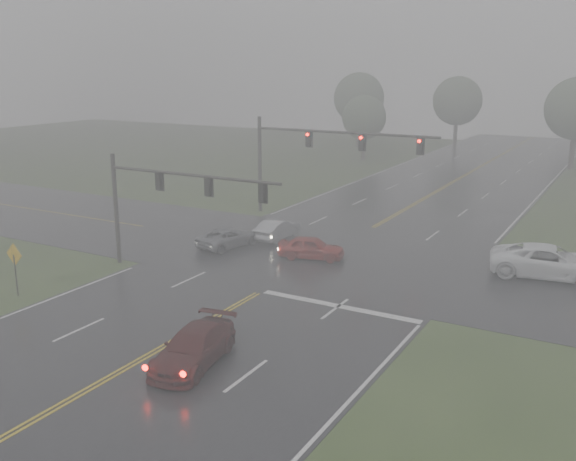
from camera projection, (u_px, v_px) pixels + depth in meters
The scene contains 15 objects.
ground at pixel (39, 418), 21.78m from camera, with size 180.00×180.00×0.00m, color #2C401B.
main_road at pixel (310, 264), 38.65m from camera, with size 18.00×160.00×0.02m, color black.
cross_street at pixel (325, 255), 40.34m from camera, with size 120.00×14.00×0.02m, color black.
stop_bar at pixel (339, 307), 31.79m from camera, with size 8.50×0.50×0.01m, color silver.
sedan_maroon at pixel (194, 364), 25.68m from camera, with size 2.02×4.97×1.44m, color #3B0A0A.
sedan_red at pixel (311, 259), 39.64m from camera, with size 1.64×4.07×1.39m, color maroon.
sedan_silver at pixel (277, 239), 44.12m from camera, with size 1.43×4.11×1.35m, color #9C9EA4.
car_grey at pixel (228, 247), 42.23m from camera, with size 2.07×4.49×1.25m, color slate.
pickup_white at pixel (548, 277), 36.20m from camera, with size 2.98×6.46×1.79m, color white.
signal_gantry_near at pixel (161, 193), 36.08m from camera, with size 11.47×0.29×6.61m.
signal_gantry_far at pixel (311, 148), 49.02m from camera, with size 14.80×0.39×7.67m.
sign_diamond_west at pixel (15, 261), 32.83m from camera, with size 1.17×0.10×2.81m.
tree_nw_a at pixel (364, 117), 79.28m from camera, with size 5.48×5.48×8.04m.
tree_n_mid at pixel (457, 101), 90.45m from camera, with size 6.87×6.87×10.09m.
tree_nw_b at pixel (359, 98), 91.62m from camera, with size 7.22×7.22×10.61m.
Camera 1 is at (16.94, -12.82, 11.65)m, focal length 40.00 mm.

